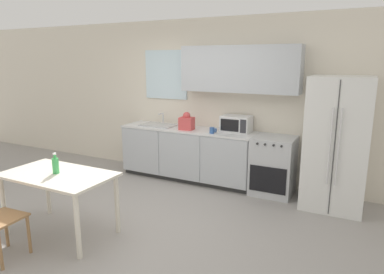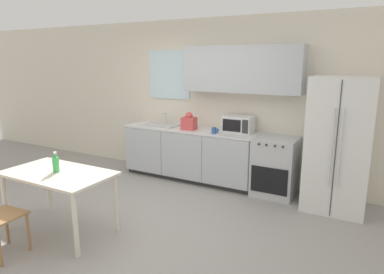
% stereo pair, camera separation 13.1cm
% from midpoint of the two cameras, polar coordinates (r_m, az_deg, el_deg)
% --- Properties ---
extents(ground_plane, '(12.00, 12.00, 0.00)m').
position_cam_midpoint_polar(ground_plane, '(4.60, -7.63, -13.44)').
color(ground_plane, gray).
extents(wall_back, '(12.00, 0.38, 2.70)m').
position_cam_midpoint_polar(wall_back, '(5.82, 4.45, 7.06)').
color(wall_back, beige).
rests_on(wall_back, ground_plane).
extents(kitchen_counter, '(2.35, 0.62, 0.89)m').
position_cam_midpoint_polar(kitchen_counter, '(5.88, 0.27, -2.77)').
color(kitchen_counter, '#333333').
rests_on(kitchen_counter, ground_plane).
extents(oven_range, '(0.62, 0.61, 0.89)m').
position_cam_midpoint_polar(oven_range, '(5.37, 14.35, -4.77)').
color(oven_range, '#B7BABC').
rests_on(oven_range, ground_plane).
extents(refrigerator, '(0.80, 0.80, 1.82)m').
position_cam_midpoint_polar(refrigerator, '(5.04, 23.99, -1.14)').
color(refrigerator, silver).
rests_on(refrigerator, ground_plane).
extents(kitchen_sink, '(0.61, 0.40, 0.21)m').
position_cam_midpoint_polar(kitchen_sink, '(6.08, -4.48, 2.09)').
color(kitchen_sink, '#B7BABC').
rests_on(kitchen_sink, kitchen_counter).
extents(microwave, '(0.46, 0.32, 0.26)m').
position_cam_midpoint_polar(microwave, '(5.52, 8.44, 2.14)').
color(microwave, silver).
rests_on(microwave, kitchen_counter).
extents(coffee_mug, '(0.11, 0.08, 0.10)m').
position_cam_midpoint_polar(coffee_mug, '(5.38, 4.45, 1.09)').
color(coffee_mug, '#335999').
rests_on(coffee_mug, kitchen_counter).
extents(grocery_bag_0, '(0.24, 0.21, 0.30)m').
position_cam_midpoint_polar(grocery_bag_0, '(5.66, 0.16, 2.50)').
color(grocery_bag_0, '#D14C4C').
rests_on(grocery_bag_0, kitchen_counter).
extents(dining_table, '(1.29, 0.75, 0.74)m').
position_cam_midpoint_polar(dining_table, '(4.30, -20.53, -6.82)').
color(dining_table, beige).
rests_on(dining_table, ground_plane).
extents(drink_bottle, '(0.07, 0.07, 0.24)m').
position_cam_midpoint_polar(drink_bottle, '(4.26, -20.94, -4.20)').
color(drink_bottle, '#3FB259').
rests_on(drink_bottle, dining_table).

